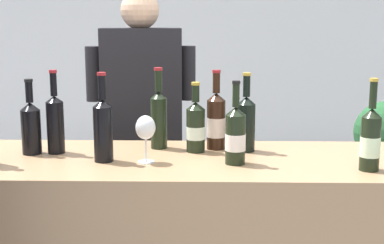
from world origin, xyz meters
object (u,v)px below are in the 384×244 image
Objects in this scene: wine_bottle_4 at (235,135)px; wine_bottle_11 at (216,121)px; wine_bottle_8 at (31,126)px; wine_bottle_5 at (246,122)px; wine_glass at (146,129)px; wine_bottle_2 at (159,117)px; wine_bottle_3 at (103,128)px; wine_bottle_10 at (55,122)px; wine_bottle_0 at (370,139)px; person_server at (142,155)px; wine_bottle_1 at (196,126)px.

wine_bottle_11 reaches higher than wine_bottle_4.
wine_bottle_4 is 1.03× the size of wine_bottle_8.
wine_bottle_5 reaches higher than wine_glass.
wine_bottle_3 is (-0.20, -0.23, -0.00)m from wine_bottle_2.
wine_glass is (-0.28, -0.24, 0.01)m from wine_bottle_11.
wine_bottle_10 reaches higher than wine_bottle_8.
wine_bottle_3 is at bearing -153.49° from wine_bottle_11.
wine_bottle_10 is (-0.80, -0.05, 0.00)m from wine_bottle_5.
wine_bottle_0 is 0.53m from wine_bottle_5.
wine_bottle_0 is 1.84× the size of wine_glass.
wine_glass is at bearing -139.41° from wine_bottle_11.
wine_bottle_0 reaches higher than wine_bottle_11.
wine_glass is 0.82m from person_server.
wine_bottle_10 is 0.74m from person_server.
wine_bottle_10 is 1.86× the size of wine_glass.
wine_bottle_1 is 0.59m from wine_bottle_10.
wine_bottle_10 is at bearing -115.42° from person_server.
wine_bottle_8 is (-0.84, 0.14, 0.01)m from wine_bottle_4.
person_server is (0.07, 0.74, -0.30)m from wine_bottle_3.
wine_glass is (-0.19, -0.18, 0.02)m from wine_bottle_1.
wine_bottle_5 is (-0.44, 0.29, 0.01)m from wine_bottle_0.
person_server reaches higher than wine_bottle_2.
person_server reaches higher than wine_bottle_10.
wine_bottle_1 is at bearing -175.96° from wine_bottle_5.
wine_bottle_3 is at bearing -155.04° from wine_bottle_1.
wine_glass is (-0.41, -0.20, 0.01)m from wine_bottle_5.
person_server is (0.29, 0.61, -0.29)m from wine_bottle_10.
wine_bottle_1 is at bearing -147.50° from wine_bottle_11.
wine_bottle_2 is 1.01× the size of wine_bottle_10.
wine_bottle_11 is at bearing 32.50° from wine_bottle_1.
wine_bottle_5 is at bearing -7.13° from wine_bottle_2.
person_server reaches higher than wine_bottle_11.
wine_bottle_3 is 0.26m from wine_bottle_10.
wine_bottle_1 is 1.58× the size of wine_glass.
wine_bottle_3 reaches higher than wine_bottle_5.
wine_bottle_4 is (-0.49, 0.08, -0.01)m from wine_bottle_0.
wine_glass is at bearing -20.39° from wine_bottle_10.
wine_bottle_10 is at bearing -172.16° from wine_bottle_11.
wine_bottle_5 is 0.80m from wine_bottle_10.
wine_bottle_3 is at bearing -95.03° from person_server.
person_server reaches higher than wine_bottle_5.
wine_bottle_11 is at bearing 7.84° from wine_bottle_10.
wine_bottle_11 is (-0.56, 0.33, 0.00)m from wine_bottle_0.
wine_bottle_4 is 0.35m from wine_glass.
wine_bottle_5 reaches higher than wine_bottle_4.
wine_bottle_5 is at bearing 3.73° from wine_bottle_10.
wine_bottle_0 is at bearing -10.87° from wine_bottle_10.
wine_bottle_8 is (-0.32, 0.12, -0.02)m from wine_bottle_3.
wine_glass is at bearing -82.21° from person_server.
wine_bottle_2 is at bearing 158.98° from wine_bottle_1.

